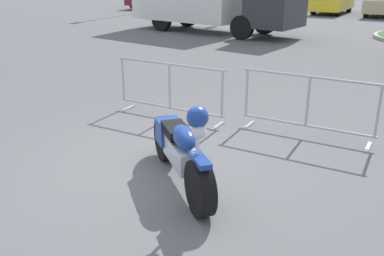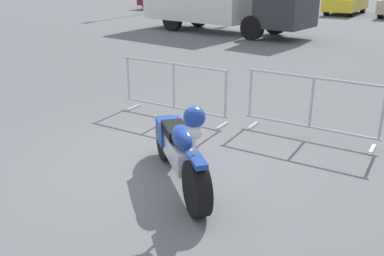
% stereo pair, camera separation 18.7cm
% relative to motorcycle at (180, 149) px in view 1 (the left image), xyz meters
% --- Properties ---
extents(ground_plane, '(120.00, 120.00, 0.00)m').
position_rel_motorcycle_xyz_m(ground_plane, '(-0.55, 0.30, -0.49)').
color(ground_plane, '#5B5B5E').
extents(motorcycle, '(1.63, 1.87, 1.30)m').
position_rel_motorcycle_xyz_m(motorcycle, '(0.00, 0.00, 0.00)').
color(motorcycle, black).
rests_on(motorcycle, ground).
extents(crowd_barrier_near, '(2.30, 0.69, 1.07)m').
position_rel_motorcycle_xyz_m(crowd_barrier_near, '(-1.28, 2.37, 0.06)').
color(crowd_barrier_near, '#9EA0A5').
rests_on(crowd_barrier_near, ground).
extents(crowd_barrier_far, '(2.30, 0.69, 1.07)m').
position_rel_motorcycle_xyz_m(crowd_barrier_far, '(1.28, 2.37, 0.06)').
color(crowd_barrier_far, '#9EA0A5').
rests_on(crowd_barrier_far, ground).
extents(parked_car_white, '(2.27, 4.32, 1.40)m').
position_rel_motorcycle_xyz_m(parked_car_white, '(-3.52, 23.66, 0.21)').
color(parked_car_white, white).
rests_on(parked_car_white, ground).
extents(parked_car_yellow, '(2.39, 4.56, 1.48)m').
position_rel_motorcycle_xyz_m(parked_car_yellow, '(-0.46, 24.21, 0.25)').
color(parked_car_yellow, yellow).
rests_on(parked_car_yellow, ground).
extents(pedestrian, '(0.47, 0.47, 1.69)m').
position_rel_motorcycle_xyz_m(pedestrian, '(-5.02, 16.23, 0.43)').
color(pedestrian, '#262838').
rests_on(pedestrian, ground).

